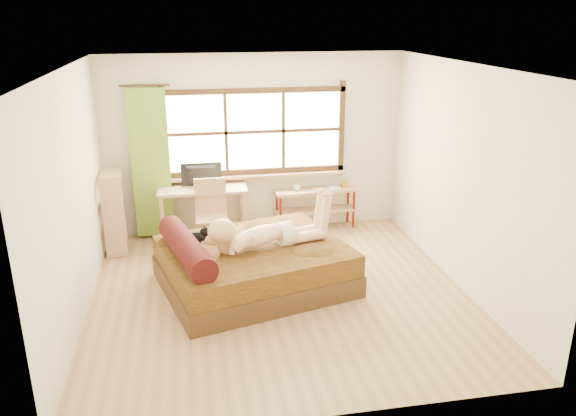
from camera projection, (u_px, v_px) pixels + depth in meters
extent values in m
plane|color=#9E754C|center=(280.00, 293.00, 6.85)|extent=(4.50, 4.50, 0.00)
plane|color=white|center=(279.00, 67.00, 5.96)|extent=(4.50, 4.50, 0.00)
plane|color=silver|center=(255.00, 145.00, 8.49)|extent=(4.50, 0.00, 4.50)
plane|color=silver|center=(328.00, 273.00, 4.31)|extent=(4.50, 0.00, 4.50)
plane|color=silver|center=(73.00, 199.00, 6.02)|extent=(0.00, 4.50, 4.50)
plane|color=silver|center=(463.00, 178.00, 6.78)|extent=(0.00, 4.50, 4.50)
cube|color=#FFEDBF|center=(255.00, 132.00, 8.42)|extent=(2.60, 0.01, 1.30)
cube|color=tan|center=(256.00, 176.00, 8.57)|extent=(2.80, 0.16, 0.04)
cube|color=olive|center=(151.00, 164.00, 8.18)|extent=(0.55, 0.10, 2.20)
cube|color=#372310|center=(255.00, 276.00, 7.00)|extent=(2.54, 2.23, 0.27)
cube|color=#35200C|center=(254.00, 256.00, 6.91)|extent=(2.49, 2.19, 0.27)
cylinder|color=black|center=(186.00, 247.00, 6.49)|extent=(0.67, 1.50, 0.30)
cube|color=tan|center=(202.00, 189.00, 8.26)|extent=(1.30, 0.61, 0.04)
cube|color=tan|center=(163.00, 222.00, 8.07)|extent=(0.05, 0.05, 0.78)
cube|color=tan|center=(245.00, 217.00, 8.26)|extent=(0.05, 0.05, 0.78)
cube|color=tan|center=(164.00, 211.00, 8.52)|extent=(0.05, 0.05, 0.78)
cube|color=tan|center=(242.00, 207.00, 8.71)|extent=(0.05, 0.05, 0.78)
imported|color=black|center=(202.00, 175.00, 8.24)|extent=(0.60, 0.08, 0.34)
cube|color=tan|center=(212.00, 219.00, 7.96)|extent=(0.46, 0.46, 0.04)
cube|color=tan|center=(210.00, 196.00, 8.06)|extent=(0.45, 0.05, 0.52)
cube|color=tan|center=(199.00, 241.00, 7.83)|extent=(0.04, 0.04, 0.45)
cube|color=tan|center=(227.00, 239.00, 7.89)|extent=(0.04, 0.04, 0.45)
cube|color=tan|center=(199.00, 231.00, 8.19)|extent=(0.04, 0.04, 0.45)
cube|color=tan|center=(225.00, 229.00, 8.25)|extent=(0.04, 0.04, 0.45)
cube|color=tan|center=(316.00, 191.00, 8.72)|extent=(1.31, 0.41, 0.04)
cube|color=tan|center=(315.00, 210.00, 8.83)|extent=(1.31, 0.41, 0.03)
cylinder|color=maroon|center=(281.00, 215.00, 8.57)|extent=(0.04, 0.04, 0.65)
cylinder|color=maroon|center=(354.00, 208.00, 8.84)|extent=(0.04, 0.04, 0.65)
cylinder|color=maroon|center=(277.00, 209.00, 8.80)|extent=(0.04, 0.04, 0.65)
cylinder|color=maroon|center=(348.00, 203.00, 9.07)|extent=(0.04, 0.04, 0.65)
cube|color=#B8822E|center=(345.00, 184.00, 8.81)|extent=(0.11, 0.11, 0.09)
imported|color=gray|center=(297.00, 187.00, 8.65)|extent=(0.12, 0.12, 0.09)
imported|color=gray|center=(328.00, 188.00, 8.74)|extent=(0.20, 0.26, 0.02)
cube|color=tan|center=(118.00, 248.00, 8.05)|extent=(0.32, 0.49, 0.03)
cube|color=tan|center=(115.00, 224.00, 7.93)|extent=(0.32, 0.49, 0.03)
cube|color=tan|center=(113.00, 200.00, 7.81)|extent=(0.32, 0.49, 0.03)
cube|color=tan|center=(110.00, 176.00, 7.69)|extent=(0.32, 0.49, 0.03)
cube|color=tan|center=(113.00, 218.00, 7.66)|extent=(0.29, 0.05, 1.16)
cube|color=tan|center=(114.00, 207.00, 8.09)|extent=(0.29, 0.05, 1.16)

